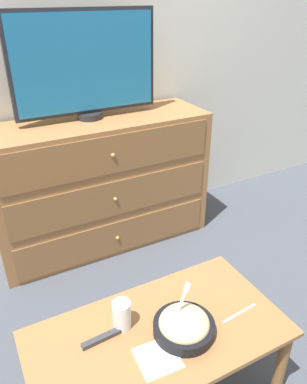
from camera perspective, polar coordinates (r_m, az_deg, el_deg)
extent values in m
plane|color=#474C56|center=(2.84, -9.68, -4.44)|extent=(12.00, 12.00, 0.00)
cube|color=silver|center=(2.43, -12.56, 22.56)|extent=(12.00, 0.05, 2.60)
cube|color=#9E6B3D|center=(2.43, -7.91, 1.28)|extent=(1.36, 0.44, 0.85)
cube|color=brown|center=(2.40, -5.55, -6.90)|extent=(1.25, 0.01, 0.23)
sphere|color=tan|center=(2.39, -5.50, -6.98)|extent=(0.02, 0.02, 0.02)
cube|color=brown|center=(2.25, -5.89, -1.01)|extent=(1.25, 0.01, 0.23)
sphere|color=tan|center=(2.24, -5.83, -1.08)|extent=(0.02, 0.02, 0.02)
cube|color=brown|center=(2.12, -6.26, 5.65)|extent=(1.25, 0.01, 0.23)
sphere|color=tan|center=(2.12, -6.20, 5.59)|extent=(0.02, 0.02, 0.02)
cylinder|color=#232328|center=(2.29, -9.65, 11.42)|extent=(0.14, 0.14, 0.04)
cube|color=#232328|center=(2.23, -10.37, 18.80)|extent=(0.84, 0.04, 0.56)
cube|color=#1E6B9E|center=(2.21, -10.18, 18.73)|extent=(0.80, 0.01, 0.52)
cube|color=#9E6B3D|center=(1.51, 0.77, -20.80)|extent=(0.97, 0.52, 0.02)
cylinder|color=brown|center=(1.75, 18.88, -23.66)|extent=(0.04, 0.04, 0.37)
cylinder|color=brown|center=(1.72, -17.84, -24.50)|extent=(0.04, 0.04, 0.37)
cylinder|color=brown|center=(1.96, 9.49, -15.26)|extent=(0.04, 0.04, 0.37)
cylinder|color=black|center=(1.49, 4.65, -19.92)|extent=(0.23, 0.23, 0.04)
ellipsoid|color=beige|center=(1.47, 4.69, -19.31)|extent=(0.19, 0.19, 0.09)
cube|color=silver|center=(1.45, 3.98, -17.15)|extent=(0.07, 0.02, 0.16)
cube|color=silver|center=(1.41, 5.16, -14.25)|extent=(0.02, 0.03, 0.03)
cylinder|color=#9E6638|center=(1.50, -4.83, -18.73)|extent=(0.06, 0.06, 0.07)
cylinder|color=white|center=(1.48, -4.87, -18.14)|extent=(0.07, 0.07, 0.12)
cube|color=silver|center=(1.43, 0.64, -23.98)|extent=(0.15, 0.15, 0.00)
cube|color=silver|center=(1.60, 13.01, -17.55)|extent=(0.17, 0.03, 0.01)
cube|color=#38383D|center=(1.48, -7.93, -21.21)|extent=(0.15, 0.03, 0.02)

